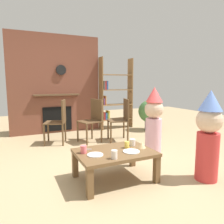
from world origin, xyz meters
TOP-DOWN VIEW (x-y plane):
  - ground_plane at (0.00, 0.00)m, footprint 12.00×12.00m
  - brick_fireplace_feature at (-0.37, 2.60)m, footprint 2.20×0.28m
  - bookshelf at (1.13, 2.40)m, footprint 0.90×0.28m
  - coffee_table at (-0.20, -0.44)m, footprint 0.97×0.68m
  - paper_cup_near_left at (0.00, -0.40)m, footprint 0.06×0.06m
  - paper_cup_near_right at (-0.59, -0.35)m, footprint 0.08×0.08m
  - paper_cup_center at (0.12, -0.34)m, footprint 0.08×0.08m
  - paper_cup_far_left at (-0.33, -0.69)m, footprint 0.07×0.07m
  - paper_plate_front at (-0.49, -0.49)m, footprint 0.19×0.19m
  - paper_plate_rear at (-0.03, -0.56)m, footprint 0.21×0.21m
  - birthday_cake_slice at (0.19, -0.48)m, footprint 0.10×0.10m
  - table_fork at (-0.52, -0.23)m, footprint 0.14×0.08m
  - child_with_cone_hat at (0.87, -0.94)m, footprint 0.32×0.32m
  - child_in_pink at (0.86, 0.20)m, footprint 0.32×0.32m
  - dining_chair_left at (-0.51, 1.52)m, footprint 0.51×0.51m
  - dining_chair_middle at (0.16, 1.38)m, footprint 0.49×0.49m
  - dining_chair_right at (0.75, 1.20)m, footprint 0.49×0.49m
  - potted_plant_tall at (1.88, 1.79)m, footprint 0.58×0.58m

SIDE VIEW (x-z plane):
  - ground_plane at x=0.00m, z-range 0.00..0.00m
  - coffee_table at x=-0.20m, z-range 0.13..0.51m
  - table_fork at x=-0.52m, z-range 0.38..0.39m
  - paper_plate_front at x=-0.49m, z-range 0.38..0.39m
  - paper_plate_rear at x=-0.03m, z-range 0.38..0.39m
  - birthday_cake_slice at x=0.19m, z-range 0.38..0.46m
  - paper_cup_near_left at x=0.00m, z-range 0.38..0.47m
  - paper_cup_center at x=0.12m, z-range 0.38..0.47m
  - paper_cup_near_right at x=-0.59m, z-range 0.38..0.48m
  - paper_cup_far_left at x=-0.33m, z-range 0.38..0.48m
  - potted_plant_tall at x=1.88m, z-range 0.08..0.88m
  - dining_chair_left at x=-0.51m, z-range 0.06..0.96m
  - dining_chair_middle at x=0.16m, z-range 0.06..0.96m
  - dining_chair_right at x=0.75m, z-range 0.06..0.96m
  - child_with_cone_hat at x=0.87m, z-range 0.03..1.19m
  - child_in_pink at x=0.86m, z-range 0.03..1.21m
  - bookshelf at x=1.13m, z-range -0.09..1.81m
  - brick_fireplace_feature at x=-0.37m, z-range -0.01..2.39m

